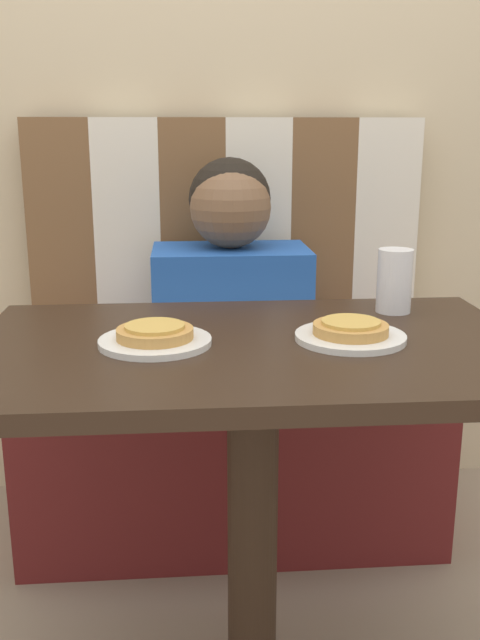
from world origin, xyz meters
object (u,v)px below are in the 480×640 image
Objects in this scene: pizza_left at (155,332)px; drinking_cup at (394,281)px; pizza_right at (351,328)px; person at (231,283)px; plate_right at (350,337)px; plate_left at (155,342)px.

drinking_cup is at bearing 22.04° from pizza_left.
pizza_left and pizza_right have the same top height.
person is 3.06× the size of plate_right.
pizza_right is 0.25m from drinking_cup.
pizza_right is (0.18, -0.63, 0.05)m from person.
plate_right is (0.18, -0.63, 0.03)m from person.
plate_left is at bearing 180.00° from plate_right.
person is 0.54m from drinking_cup.
person is 3.06× the size of plate_left.
drinking_cup is (0.32, -0.43, 0.09)m from person.
person is at bearing 105.96° from plate_right.
plate_left is (-0.18, -0.63, 0.03)m from person.
plate_left is at bearing 180.00° from pizza_right.
pizza_right is (0.36, 0.00, 0.00)m from pizza_left.
plate_left is 0.02m from pizza_left.
person is at bearing 74.04° from plate_left.
plate_right is at bearing 1.79° from pizza_right.
pizza_left is at bearing -105.96° from person.
pizza_right is at bearing 0.00° from pizza_left.
plate_left is 1.52× the size of drinking_cup.
drinking_cup reaches higher than plate_right.
pizza_right is 1.03× the size of drinking_cup.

